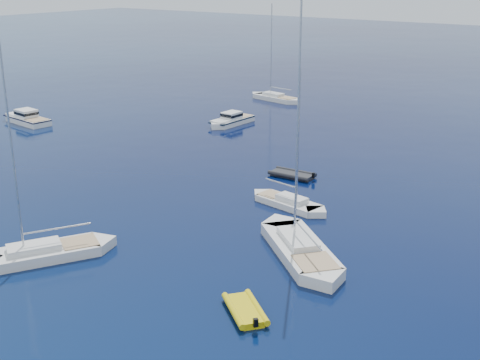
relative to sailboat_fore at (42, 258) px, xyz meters
The scene contains 9 objects.
ground 8.65m from the sailboat_fore, 47.78° to the right, with size 400.00×400.00×0.00m, color #082652.
motor_cruiser_far_l 39.54m from the sailboat_fore, 144.99° to the left, with size 2.48×8.09×2.12m, color white, non-canonical shape.
motor_cruiser_horizon 38.31m from the sailboat_fore, 108.21° to the left, with size 2.23×7.30×1.92m, color white, non-canonical shape.
sailboat_fore is the anchor object (origin of this frame).
sailboat_mid_r 16.59m from the sailboat_fore, 37.79° to the left, with size 2.97×11.42×16.78m, color silver, non-canonical shape.
sailboat_centre 18.96m from the sailboat_fore, 65.40° to the left, with size 1.99×7.66×11.26m, color silver, non-canonical shape.
sailboat_far_l 54.04m from the sailboat_fore, 106.76° to the left, with size 2.41×9.26×13.62m, color silver, non-canonical shape.
tender_yellow 14.65m from the sailboat_fore, ahead, with size 2.02×3.70×0.95m, color #D4BF0C, non-canonical shape.
tender_grey_far 24.05m from the sailboat_fore, 79.72° to the left, with size 2.25×4.20×0.95m, color black, non-canonical shape.
Camera 1 is at (25.95, -15.88, 17.62)m, focal length 47.24 mm.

